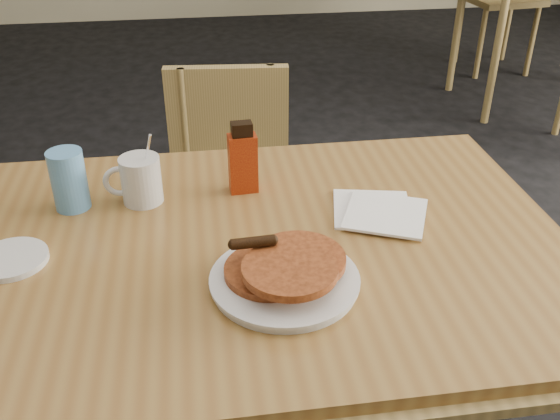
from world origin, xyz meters
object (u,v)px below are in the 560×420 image
object	(u,v)px
coffee_mug	(140,179)
syrup_bottle	(243,160)
pancake_plate	(285,274)
main_table	(244,258)
blue_tumbler	(69,180)
chair_main_far	(232,180)

from	to	relation	value
coffee_mug	syrup_bottle	size ratio (longest dim) A/B	0.99
pancake_plate	syrup_bottle	xyz separation A→B (m)	(-0.04, 0.36, 0.05)
coffee_mug	main_table	bearing A→B (deg)	-64.38
pancake_plate	blue_tumbler	xyz separation A→B (m)	(-0.41, 0.34, 0.04)
syrup_bottle	coffee_mug	bearing A→B (deg)	-179.56
chair_main_far	blue_tumbler	world-z (taller)	blue_tumbler
main_table	pancake_plate	distance (m)	0.17
pancake_plate	coffee_mug	xyz separation A→B (m)	(-0.26, 0.34, 0.03)
chair_main_far	pancake_plate	bearing A→B (deg)	-82.56
main_table	chair_main_far	size ratio (longest dim) A/B	1.59
chair_main_far	syrup_bottle	size ratio (longest dim) A/B	5.12
coffee_mug	syrup_bottle	distance (m)	0.23
main_table	coffee_mug	size ratio (longest dim) A/B	8.18
chair_main_far	coffee_mug	bearing A→B (deg)	-108.23
coffee_mug	blue_tumbler	world-z (taller)	coffee_mug
blue_tumbler	coffee_mug	bearing A→B (deg)	1.78
syrup_bottle	blue_tumbler	bearing A→B (deg)	179.57
main_table	pancake_plate	size ratio (longest dim) A/B	5.00
pancake_plate	syrup_bottle	bearing A→B (deg)	96.21
main_table	blue_tumbler	bearing A→B (deg)	151.49
pancake_plate	syrup_bottle	size ratio (longest dim) A/B	1.63
main_table	coffee_mug	distance (m)	0.30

